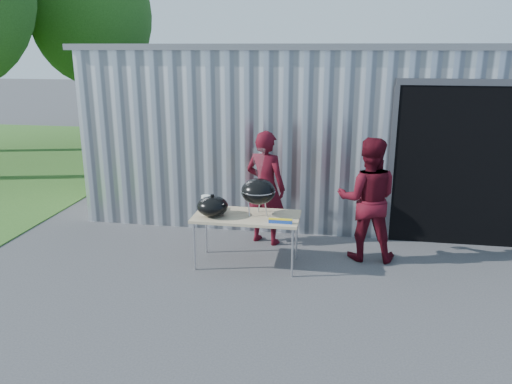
% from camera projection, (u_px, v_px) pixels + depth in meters
% --- Properties ---
extents(ground, '(80.00, 80.00, 0.00)m').
position_uv_depth(ground, '(244.00, 274.00, 6.95)').
color(ground, '#3D3D40').
extents(building, '(8.20, 6.20, 3.10)m').
position_uv_depth(building, '(325.00, 120.00, 10.72)').
color(building, silver).
rests_on(building, ground).
extents(tree_far, '(3.68, 3.68, 6.09)m').
position_uv_depth(tree_far, '(92.00, 16.00, 15.40)').
color(tree_far, '#442D19').
rests_on(tree_far, ground).
extents(folding_table, '(1.50, 0.75, 0.75)m').
position_uv_depth(folding_table, '(247.00, 218.00, 7.09)').
color(folding_table, tan).
rests_on(folding_table, ground).
extents(kettle_grill, '(0.49, 0.49, 0.95)m').
position_uv_depth(kettle_grill, '(258.00, 187.00, 6.99)').
color(kettle_grill, black).
rests_on(kettle_grill, folding_table).
extents(grill_lid, '(0.44, 0.44, 0.32)m').
position_uv_depth(grill_lid, '(213.00, 206.00, 7.02)').
color(grill_lid, black).
rests_on(grill_lid, folding_table).
extents(paper_towels, '(0.12, 0.12, 0.28)m').
position_uv_depth(paper_towels, '(206.00, 205.00, 7.09)').
color(paper_towels, white).
rests_on(paper_towels, folding_table).
extents(white_tub, '(0.20, 0.15, 0.10)m').
position_uv_depth(white_tub, '(212.00, 206.00, 7.34)').
color(white_tub, white).
rests_on(white_tub, folding_table).
extents(foil_box, '(0.32, 0.05, 0.06)m').
position_uv_depth(foil_box, '(280.00, 221.00, 6.75)').
color(foil_box, '#1940A7').
rests_on(foil_box, folding_table).
extents(person_cook, '(0.77, 0.63, 1.82)m').
position_uv_depth(person_cook, '(266.00, 188.00, 7.87)').
color(person_cook, '#450913').
rests_on(person_cook, ground).
extents(person_bystander, '(0.89, 0.70, 1.83)m').
position_uv_depth(person_bystander, '(368.00, 199.00, 7.26)').
color(person_bystander, '#450913').
rests_on(person_bystander, ground).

